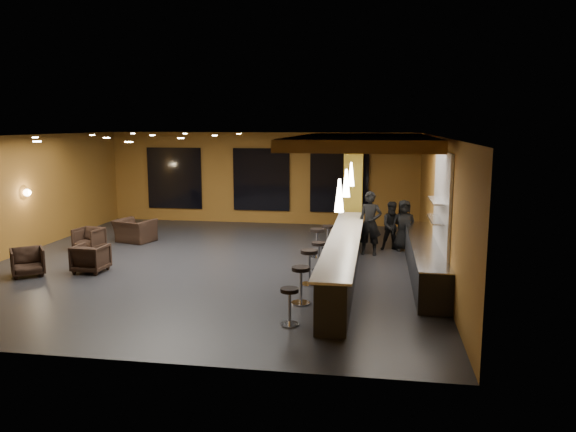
# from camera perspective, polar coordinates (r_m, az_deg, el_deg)

# --- Properties ---
(floor) EXTENTS (12.00, 13.00, 0.10)m
(floor) POSITION_cam_1_polar(r_m,az_deg,el_deg) (15.78, -7.51, -4.95)
(floor) COLOR black
(floor) RESTS_ON ground
(ceiling) EXTENTS (12.00, 13.00, 0.10)m
(ceiling) POSITION_cam_1_polar(r_m,az_deg,el_deg) (15.30, -7.80, 8.23)
(ceiling) COLOR black
(wall_back) EXTENTS (12.00, 0.10, 3.50)m
(wall_back) POSITION_cam_1_polar(r_m,az_deg,el_deg) (21.75, -2.67, 3.88)
(wall_back) COLOR brown
(wall_back) RESTS_ON floor
(wall_front) EXTENTS (12.00, 0.10, 3.50)m
(wall_front) POSITION_cam_1_polar(r_m,az_deg,el_deg) (9.46, -19.15, -3.89)
(wall_front) COLOR brown
(wall_front) RESTS_ON floor
(wall_left) EXTENTS (0.10, 13.00, 3.50)m
(wall_left) POSITION_cam_1_polar(r_m,az_deg,el_deg) (18.13, -26.30, 1.81)
(wall_left) COLOR brown
(wall_left) RESTS_ON floor
(wall_right) EXTENTS (0.10, 13.00, 3.50)m
(wall_right) POSITION_cam_1_polar(r_m,az_deg,el_deg) (14.87, 15.28, 0.99)
(wall_right) COLOR brown
(wall_right) RESTS_ON floor
(wood_soffit) EXTENTS (3.60, 8.00, 0.28)m
(wood_soffit) POSITION_cam_1_polar(r_m,az_deg,el_deg) (15.65, 7.61, 7.57)
(wood_soffit) COLOR brown
(wood_soffit) RESTS_ON ceiling
(window_left) EXTENTS (2.20, 0.06, 2.40)m
(window_left) POSITION_cam_1_polar(r_m,az_deg,el_deg) (22.62, -11.46, 3.79)
(window_left) COLOR black
(window_left) RESTS_ON wall_back
(window_center) EXTENTS (2.20, 0.06, 2.40)m
(window_center) POSITION_cam_1_polar(r_m,az_deg,el_deg) (21.65, -2.73, 3.72)
(window_center) COLOR black
(window_center) RESTS_ON wall_back
(window_right) EXTENTS (2.20, 0.06, 2.40)m
(window_right) POSITION_cam_1_polar(r_m,az_deg,el_deg) (21.23, 5.23, 3.58)
(window_right) COLOR black
(window_right) RESTS_ON wall_back
(tile_backsplash) EXTENTS (0.06, 3.20, 2.40)m
(tile_backsplash) POSITION_cam_1_polar(r_m,az_deg,el_deg) (13.84, 15.38, 1.43)
(tile_backsplash) COLOR white
(tile_backsplash) RESTS_ON wall_right
(bar_counter) EXTENTS (0.60, 8.00, 1.00)m
(bar_counter) POSITION_cam_1_polar(r_m,az_deg,el_deg) (14.06, 5.69, -4.38)
(bar_counter) COLOR black
(bar_counter) RESTS_ON floor
(bar_top) EXTENTS (0.78, 8.10, 0.05)m
(bar_top) POSITION_cam_1_polar(r_m,az_deg,el_deg) (13.95, 5.73, -2.29)
(bar_top) COLOR white
(bar_top) RESTS_ON bar_counter
(prep_counter) EXTENTS (0.70, 6.00, 0.86)m
(prep_counter) POSITION_cam_1_polar(r_m,az_deg,el_deg) (14.59, 13.69, -4.38)
(prep_counter) COLOR black
(prep_counter) RESTS_ON floor
(prep_top) EXTENTS (0.72, 6.00, 0.03)m
(prep_top) POSITION_cam_1_polar(r_m,az_deg,el_deg) (14.49, 13.76, -2.63)
(prep_top) COLOR silver
(prep_top) RESTS_ON prep_counter
(wall_shelf_lower) EXTENTS (0.30, 1.50, 0.03)m
(wall_shelf_lower) POSITION_cam_1_polar(r_m,az_deg,el_deg) (13.69, 14.81, -0.33)
(wall_shelf_lower) COLOR silver
(wall_shelf_lower) RESTS_ON wall_right
(wall_shelf_upper) EXTENTS (0.30, 1.50, 0.03)m
(wall_shelf_upper) POSITION_cam_1_polar(r_m,az_deg,el_deg) (13.63, 14.89, 1.54)
(wall_shelf_upper) COLOR silver
(wall_shelf_upper) RESTS_ON wall_right
(column) EXTENTS (0.60, 0.60, 3.50)m
(column) POSITION_cam_1_polar(r_m,az_deg,el_deg) (18.37, 6.64, 2.81)
(column) COLOR #A68825
(column) RESTS_ON floor
(wall_sconce) EXTENTS (0.22, 0.22, 0.22)m
(wall_sconce) POSITION_cam_1_polar(r_m,az_deg,el_deg) (18.43, -24.98, 2.17)
(wall_sconce) COLOR #FFE5B2
(wall_sconce) RESTS_ON wall_left
(pendant_0) EXTENTS (0.20, 0.20, 0.70)m
(pendant_0) POSITION_cam_1_polar(r_m,az_deg,el_deg) (11.76, 5.23, 2.09)
(pendant_0) COLOR white
(pendant_0) RESTS_ON wood_soffit
(pendant_1) EXTENTS (0.20, 0.20, 0.70)m
(pendant_1) POSITION_cam_1_polar(r_m,az_deg,el_deg) (14.24, 5.94, 3.35)
(pendant_1) COLOR white
(pendant_1) RESTS_ON wood_soffit
(pendant_2) EXTENTS (0.20, 0.20, 0.70)m
(pendant_2) POSITION_cam_1_polar(r_m,az_deg,el_deg) (16.72, 6.43, 4.24)
(pendant_2) COLOR white
(pendant_2) RESTS_ON wood_soffit
(staff_a) EXTENTS (0.74, 0.54, 1.88)m
(staff_a) POSITION_cam_1_polar(r_m,az_deg,el_deg) (16.63, 8.33, -0.73)
(staff_a) COLOR black
(staff_a) RESTS_ON floor
(staff_b) EXTENTS (0.81, 0.67, 1.50)m
(staff_b) POSITION_cam_1_polar(r_m,az_deg,el_deg) (17.33, 10.59, -1.02)
(staff_b) COLOR black
(staff_b) RESTS_ON floor
(staff_c) EXTENTS (0.83, 0.61, 1.55)m
(staff_c) POSITION_cam_1_polar(r_m,az_deg,el_deg) (17.39, 11.68, -0.93)
(staff_c) COLOR black
(staff_c) RESTS_ON floor
(armchair_a) EXTENTS (1.08, 1.09, 0.71)m
(armchair_a) POSITION_cam_1_polar(r_m,az_deg,el_deg) (15.76, -24.94, -4.26)
(armchair_a) COLOR black
(armchair_a) RESTS_ON floor
(armchair_b) EXTENTS (0.81, 0.83, 0.73)m
(armchair_b) POSITION_cam_1_polar(r_m,az_deg,el_deg) (15.54, -19.39, -4.06)
(armchair_b) COLOR black
(armchair_b) RESTS_ON floor
(armchair_c) EXTENTS (0.84, 0.86, 0.69)m
(armchair_c) POSITION_cam_1_polar(r_m,az_deg,el_deg) (18.23, -19.56, -2.20)
(armchair_c) COLOR black
(armchair_c) RESTS_ON floor
(armchair_d) EXTENTS (1.38, 1.28, 0.74)m
(armchair_d) POSITION_cam_1_polar(r_m,az_deg,el_deg) (19.00, -15.29, -1.45)
(armchair_d) COLOR black
(armchair_d) RESTS_ON floor
(bar_stool_0) EXTENTS (0.37, 0.37, 0.73)m
(bar_stool_0) POSITION_cam_1_polar(r_m,az_deg,el_deg) (10.85, 0.16, -8.69)
(bar_stool_0) COLOR silver
(bar_stool_0) RESTS_ON floor
(bar_stool_1) EXTENTS (0.41, 0.41, 0.82)m
(bar_stool_1) POSITION_cam_1_polar(r_m,az_deg,el_deg) (12.08, 1.31, -6.54)
(bar_stool_1) COLOR silver
(bar_stool_1) RESTS_ON floor
(bar_stool_2) EXTENTS (0.44, 0.44, 0.87)m
(bar_stool_2) POSITION_cam_1_polar(r_m,az_deg,el_deg) (13.44, 2.16, -4.75)
(bar_stool_2) COLOR silver
(bar_stool_2) RESTS_ON floor
(bar_stool_3) EXTENTS (0.39, 0.39, 0.77)m
(bar_stool_3) POSITION_cam_1_polar(r_m,az_deg,el_deg) (14.74, 3.11, -3.72)
(bar_stool_3) COLOR silver
(bar_stool_3) RESTS_ON floor
(bar_stool_4) EXTENTS (0.43, 0.43, 0.85)m
(bar_stool_4) POSITION_cam_1_polar(r_m,az_deg,el_deg) (16.16, 2.97, -2.37)
(bar_stool_4) COLOR silver
(bar_stool_4) RESTS_ON floor
(bar_stool_5) EXTENTS (0.38, 0.38, 0.74)m
(bar_stool_5) POSITION_cam_1_polar(r_m,az_deg,el_deg) (17.29, 4.06, -1.84)
(bar_stool_5) COLOR silver
(bar_stool_5) RESTS_ON floor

